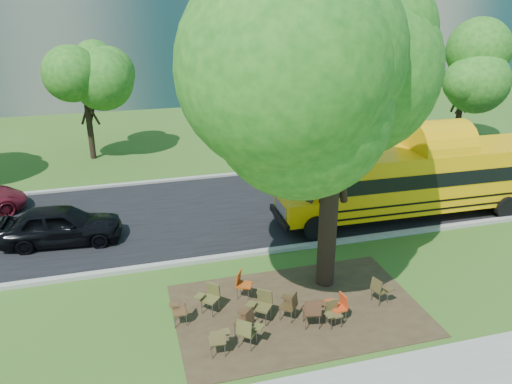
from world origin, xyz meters
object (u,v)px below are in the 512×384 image
object	(u,v)px
chair_10	(242,283)
chair_11	(290,304)
chair_1	(247,330)
main_tree	(336,88)
chair_4	(313,310)
chair_5	(333,311)
chair_3	(262,303)
chair_8	(181,309)
chair_6	(339,305)
chair_9	(210,295)
chair_2	(246,319)
chair_7	(380,288)
chair_0	(218,339)
school_bus	(430,177)
black_car	(61,225)

from	to	relation	value
chair_10	chair_11	xyz separation A→B (m)	(1.01, -1.37, -0.01)
chair_1	main_tree	bearing A→B (deg)	76.70
chair_4	chair_5	world-z (taller)	chair_4
chair_3	chair_11	size ratio (longest dim) A/B	1.10
chair_8	chair_6	bearing A→B (deg)	-102.52
chair_1	chair_9	distance (m)	1.90
main_tree	chair_10	bearing A→B (deg)	-177.34
chair_6	chair_10	size ratio (longest dim) A/B	0.94
chair_5	chair_10	xyz separation A→B (m)	(-2.03, 1.95, 0.07)
chair_3	chair_6	bearing A→B (deg)	-156.10
main_tree	chair_2	xyz separation A→B (m)	(-3.04, -1.86, -5.59)
chair_5	chair_7	distance (m)	1.85
main_tree	chair_6	distance (m)	5.93
chair_8	chair_9	xyz separation A→B (m)	(0.87, 0.32, 0.06)
main_tree	chair_7	size ratio (longest dim) A/B	11.58
chair_0	chair_10	bearing A→B (deg)	66.32
chair_7	chair_11	xyz separation A→B (m)	(-2.76, -0.04, 0.01)
chair_0	chair_4	bearing A→B (deg)	12.65
chair_5	school_bus	bearing A→B (deg)	-143.08
chair_7	chair_9	bearing A→B (deg)	-117.85
chair_4	chair_5	distance (m)	0.56
chair_9	chair_10	size ratio (longest dim) A/B	1.02
school_bus	chair_0	world-z (taller)	school_bus
chair_2	black_car	distance (m)	8.63
chair_6	chair_4	bearing A→B (deg)	91.67
chair_0	chair_4	world-z (taller)	chair_4
chair_0	chair_6	world-z (taller)	chair_0
chair_8	chair_1	bearing A→B (deg)	-133.88
chair_11	chair_7	bearing A→B (deg)	-48.44
main_tree	chair_3	size ratio (longest dim) A/B	10.34
chair_2	chair_5	xyz separation A→B (m)	(2.38, -0.21, -0.05)
school_bus	chair_4	distance (m)	9.43
main_tree	black_car	world-z (taller)	main_tree
chair_0	chair_7	distance (m)	5.06
chair_2	chair_11	size ratio (longest dim) A/B	1.01
main_tree	chair_0	xyz separation A→B (m)	(-3.89, -2.43, -5.60)
chair_11	chair_8	bearing A→B (deg)	118.59
chair_1	chair_7	xyz separation A→B (m)	(4.21, 0.89, -0.04)
chair_11	chair_2	bearing A→B (deg)	145.65
chair_5	black_car	bearing A→B (deg)	-48.06
chair_6	chair_10	world-z (taller)	chair_10
chair_3	chair_8	xyz separation A→B (m)	(-2.16, 0.47, -0.09)
chair_4	black_car	distance (m)	9.93
chair_11	black_car	distance (m)	9.24
chair_4	chair_7	bearing A→B (deg)	24.71
chair_6	chair_8	distance (m)	4.34
main_tree	chair_0	distance (m)	7.24
chair_0	chair_2	size ratio (longest dim) A/B	0.97
chair_1	chair_5	distance (m)	2.48
chair_4	chair_9	size ratio (longest dim) A/B	1.05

